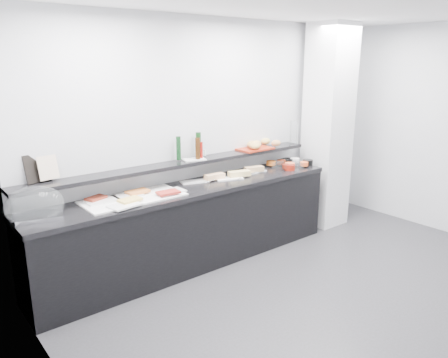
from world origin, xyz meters
TOP-DOWN VIEW (x-y plane):
  - ground at (0.00, 0.00)m, footprint 5.00×5.00m
  - back_wall at (0.00, 2.00)m, footprint 5.00×0.02m
  - column at (1.50, 1.65)m, footprint 0.50×0.50m
  - buffet_cabinet at (-0.70, 1.70)m, footprint 3.60×0.60m
  - counter_top at (-0.70, 1.70)m, footprint 3.62×0.62m
  - wall_shelf at (-0.70, 1.88)m, footprint 3.60×0.25m
  - cloche_base at (-2.30, 1.71)m, footprint 0.46×0.37m
  - cloche_dome at (-2.31, 1.71)m, footprint 0.53×0.39m
  - linen_runner at (-1.39, 1.71)m, footprint 1.00×0.48m
  - platter_meat_a at (-1.68, 1.79)m, footprint 0.31×0.21m
  - food_meat_a at (-1.72, 1.84)m, footprint 0.22×0.18m
  - platter_salmon at (-1.42, 1.79)m, footprint 0.29×0.20m
  - food_salmon at (-1.30, 1.78)m, footprint 0.23×0.16m
  - platter_cheese at (-1.58, 1.52)m, footprint 0.31×0.23m
  - food_cheese at (-1.49, 1.59)m, footprint 0.23×0.17m
  - platter_meat_b at (-1.00, 1.63)m, footprint 0.28×0.19m
  - food_meat_b at (-1.07, 1.57)m, footprint 0.23×0.16m
  - sandwich_plate_left at (-0.56, 1.84)m, footprint 0.34×0.22m
  - sandwich_food_left at (-0.34, 1.76)m, footprint 0.24×0.11m
  - tongs_left at (-0.45, 1.71)m, footprint 0.16×0.04m
  - sandwich_plate_mid at (-0.18, 1.69)m, footprint 0.34×0.22m
  - sandwich_food_mid at (-0.03, 1.69)m, footprint 0.28×0.17m
  - tongs_mid at (-0.09, 1.61)m, footprint 0.14×0.09m
  - sandwich_plate_right at (0.26, 1.76)m, footprint 0.32×0.14m
  - sandwich_food_right at (0.25, 1.74)m, footprint 0.25×0.16m
  - tongs_right at (0.18, 1.69)m, footprint 0.16×0.03m
  - bowl_glass_fruit at (0.69, 1.79)m, footprint 0.23×0.23m
  - fill_glass_fruit at (0.63, 1.84)m, footprint 0.16×0.16m
  - bowl_black_jam at (0.89, 1.81)m, footprint 0.17×0.17m
  - fill_black_jam at (0.78, 1.80)m, footprint 0.15×0.15m
  - bowl_glass_cream at (0.96, 1.80)m, footprint 0.23×0.23m
  - fill_glass_cream at (1.00, 1.77)m, footprint 0.14×0.14m
  - bowl_red_jam at (0.69, 1.56)m, footprint 0.17×0.17m
  - fill_red_jam at (0.66, 1.59)m, footprint 0.12×0.12m
  - bowl_glass_salmon at (0.87, 1.59)m, footprint 0.22×0.22m
  - fill_glass_salmon at (0.75, 1.62)m, footprint 0.15×0.15m
  - bowl_black_fruit at (1.07, 1.60)m, footprint 0.14×0.14m
  - fill_black_fruit at (0.93, 1.54)m, footprint 0.13×0.13m
  - framed_print at (-2.18, 1.99)m, footprint 0.24×0.12m
  - print_art at (-2.10, 1.95)m, footprint 0.19×0.07m
  - condiment_tray at (-0.55, 1.86)m, footprint 0.27×0.21m
  - bottle_green_a at (-0.70, 1.94)m, footprint 0.06×0.06m
  - bottle_brown at (-0.52, 1.83)m, footprint 0.06×0.06m
  - bottle_green_b at (-0.44, 1.93)m, footprint 0.06×0.06m
  - bottle_hot at (-0.46, 1.86)m, footprint 0.05×0.05m
  - shaker_salt at (-0.45, 1.86)m, footprint 0.05×0.05m
  - shaker_pepper at (-0.36, 1.92)m, footprint 0.03×0.03m
  - bread_tray at (0.38, 1.89)m, footprint 0.45×0.32m
  - bread_roll_nw at (0.35, 1.92)m, footprint 0.15×0.12m
  - bread_roll_n at (0.38, 1.94)m, footprint 0.13×0.09m
  - bread_roll_ne at (0.65, 1.97)m, footprint 0.15×0.10m
  - bread_roll_sw at (0.32, 1.80)m, footprint 0.18×0.16m
  - bread_roll_s at (0.39, 1.84)m, footprint 0.16×0.13m
  - bread_roll_se at (0.66, 1.79)m, footprint 0.14×0.10m
  - bread_roll_midw at (0.32, 1.84)m, footprint 0.15×0.11m
  - bread_roll_mide at (0.44, 1.91)m, footprint 0.15×0.10m
  - carafe at (1.07, 1.86)m, footprint 0.13×0.13m

SIDE VIEW (x-z plane):
  - ground at x=0.00m, z-range 0.00..0.00m
  - buffet_cabinet at x=-0.70m, z-range 0.00..0.85m
  - counter_top at x=-0.70m, z-range 0.85..0.90m
  - linen_runner at x=-1.39m, z-range 0.90..0.91m
  - sandwich_plate_left at x=-0.56m, z-range 0.90..0.91m
  - sandwich_plate_mid at x=-0.18m, z-range 0.90..0.91m
  - sandwich_plate_right at x=0.26m, z-range 0.90..0.91m
  - tongs_left at x=-0.45m, z-range 0.92..0.92m
  - tongs_mid at x=-0.09m, z-range 0.91..0.92m
  - tongs_right at x=0.18m, z-range 0.92..0.92m
  - cloche_base at x=-2.30m, z-range 0.90..0.94m
  - platter_meat_a at x=-1.68m, z-range 0.92..0.93m
  - platter_salmon at x=-1.42m, z-range 0.92..0.93m
  - platter_cheese at x=-1.58m, z-range 0.92..0.93m
  - platter_meat_b at x=-1.00m, z-range 0.92..0.93m
  - bowl_glass_fruit at x=0.69m, z-range 0.90..0.97m
  - bowl_black_jam at x=0.89m, z-range 0.90..0.97m
  - bowl_glass_cream at x=0.96m, z-range 0.90..0.97m
  - bowl_red_jam at x=0.69m, z-range 0.90..0.97m
  - bowl_glass_salmon at x=0.87m, z-range 0.90..0.97m
  - bowl_black_fruit at x=1.07m, z-range 0.90..0.97m
  - food_meat_a at x=-1.72m, z-range 0.93..0.95m
  - food_salmon at x=-1.30m, z-range 0.93..0.95m
  - food_cheese at x=-1.49m, z-range 0.93..0.95m
  - food_meat_b at x=-1.07m, z-range 0.93..0.95m
  - sandwich_food_left at x=-0.34m, z-range 0.91..0.97m
  - sandwich_food_mid at x=-0.03m, z-range 0.91..0.97m
  - sandwich_food_right at x=0.25m, z-range 0.91..0.97m
  - fill_glass_fruit at x=0.63m, z-range 0.92..0.97m
  - fill_black_jam at x=0.78m, z-range 0.92..0.97m
  - fill_glass_cream at x=1.00m, z-range 0.92..0.97m
  - fill_red_jam at x=0.66m, z-range 0.92..0.97m
  - fill_glass_salmon at x=0.75m, z-range 0.92..0.97m
  - fill_black_fruit at x=0.93m, z-range 0.92..0.97m
  - cloche_dome at x=-2.31m, z-range 0.86..1.20m
  - wall_shelf at x=-0.70m, z-range 1.11..1.15m
  - condiment_tray at x=-0.55m, z-range 1.15..1.16m
  - bread_tray at x=0.38m, z-range 1.15..1.17m
  - shaker_salt at x=-0.45m, z-range 1.16..1.23m
  - shaker_pepper at x=-0.36m, z-range 1.16..1.23m
  - bread_roll_nw at x=0.35m, z-range 1.17..1.25m
  - bread_roll_n at x=0.38m, z-range 1.17..1.25m
  - bread_roll_ne at x=0.65m, z-range 1.17..1.25m
  - bread_roll_sw at x=0.32m, z-range 1.17..1.25m
  - bread_roll_s at x=0.39m, z-range 1.17..1.25m
  - bread_roll_se at x=0.66m, z-range 1.17..1.25m
  - bread_roll_midw at x=0.32m, z-range 1.17..1.25m
  - bread_roll_mide at x=0.44m, z-range 1.17..1.25m
  - bottle_hot at x=-0.46m, z-range 1.16..1.34m
  - framed_print at x=-2.18m, z-range 1.15..1.41m
  - print_art at x=-2.10m, z-range 1.17..1.39m
  - bottle_brown at x=-0.52m, z-range 1.16..1.40m
  - bottle_green_a at x=-0.70m, z-range 1.16..1.42m
  - carafe at x=1.07m, z-range 1.15..1.45m
  - bottle_green_b at x=-0.44m, z-range 1.16..1.44m
  - back_wall at x=0.00m, z-range 0.00..2.70m
  - column at x=1.50m, z-range 0.00..2.70m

